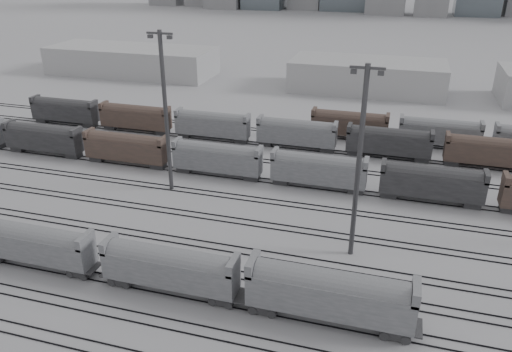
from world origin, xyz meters
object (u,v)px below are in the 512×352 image
(hopper_car_a, at_px, (34,242))
(hopper_car_b, at_px, (170,266))
(hopper_car_c, at_px, (330,292))
(light_mast_c, at_px, (359,161))

(hopper_car_a, height_order, hopper_car_b, hopper_car_b)
(hopper_car_c, distance_m, light_mast_c, 16.06)
(hopper_car_b, xyz_separation_m, hopper_car_c, (17.40, 0.00, 0.33))
(hopper_car_c, xyz_separation_m, light_mast_c, (0.77, 13.36, 8.89))
(hopper_car_a, relative_size, hopper_car_b, 0.98)
(hopper_car_b, height_order, light_mast_c, light_mast_c)
(hopper_car_a, distance_m, hopper_car_b, 17.49)
(hopper_car_a, bearing_deg, hopper_car_b, 0.00)
(hopper_car_c, height_order, light_mast_c, light_mast_c)
(light_mast_c, bearing_deg, hopper_car_a, -159.47)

